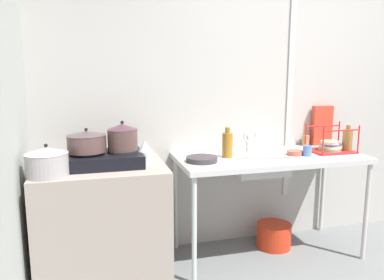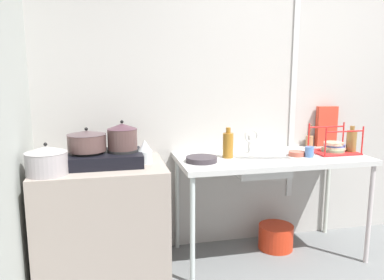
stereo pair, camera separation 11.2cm
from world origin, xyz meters
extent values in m
cube|color=#B0AFAA|center=(0.00, 1.61, 1.26)|extent=(5.32, 0.10, 2.53)
cube|color=beige|center=(-0.10, 1.56, 1.39)|extent=(0.05, 0.01, 2.02)
cube|color=gray|center=(-1.76, 1.23, 0.42)|extent=(0.91, 0.67, 0.84)
cube|color=beige|center=(-0.44, 1.23, 0.82)|extent=(1.50, 0.67, 0.04)
cylinder|color=silver|center=(-1.15, 0.94, 0.40)|extent=(0.04, 0.04, 0.80)
cylinder|color=beige|center=(0.27, 0.94, 0.40)|extent=(0.04, 0.04, 0.80)
cylinder|color=silver|center=(-1.15, 1.52, 0.40)|extent=(0.04, 0.04, 0.80)
cylinder|color=beige|center=(0.27, 1.52, 0.40)|extent=(0.04, 0.04, 0.80)
cube|color=black|center=(-1.72, 1.23, 0.88)|extent=(0.52, 0.38, 0.09)
cylinder|color=black|center=(-1.85, 1.23, 0.94)|extent=(0.22, 0.22, 0.02)
cylinder|color=black|center=(-1.60, 1.23, 0.94)|extent=(0.22, 0.22, 0.02)
cylinder|color=brown|center=(-1.85, 1.23, 1.01)|extent=(0.27, 0.27, 0.12)
cone|color=#4B3C3F|center=(-1.85, 1.23, 1.08)|extent=(0.27, 0.27, 0.03)
sphere|color=black|center=(-1.85, 1.23, 1.10)|extent=(0.02, 0.02, 0.02)
cylinder|color=#4E3835|center=(-1.60, 1.23, 1.02)|extent=(0.21, 0.21, 0.15)
cone|color=#462C36|center=(-1.60, 1.23, 1.11)|extent=(0.22, 0.22, 0.04)
sphere|color=black|center=(-1.60, 1.23, 1.15)|extent=(0.02, 0.02, 0.02)
cylinder|color=#A0989B|center=(-2.09, 1.04, 0.91)|extent=(0.26, 0.26, 0.15)
cone|color=#A6A3A2|center=(-2.09, 1.04, 1.01)|extent=(0.27, 0.27, 0.04)
sphere|color=black|center=(-2.09, 1.04, 1.04)|extent=(0.02, 0.02, 0.02)
cylinder|color=silver|center=(-1.44, 1.22, 0.88)|extent=(0.11, 0.11, 0.09)
cone|color=silver|center=(-1.44, 1.22, 0.97)|extent=(0.10, 0.10, 0.08)
cube|color=beige|center=(-0.54, 1.22, 0.77)|extent=(0.42, 0.30, 0.14)
cylinder|color=beige|center=(-0.56, 1.40, 0.91)|extent=(0.02, 0.02, 0.15)
torus|color=beige|center=(-0.56, 1.35, 0.98)|extent=(0.12, 0.02, 0.12)
cylinder|color=#342E34|center=(-1.03, 1.17, 0.86)|extent=(0.23, 0.23, 0.04)
cylinder|color=red|center=(-0.05, 1.10, 0.96)|extent=(0.01, 0.01, 0.23)
cylinder|color=red|center=(0.28, 1.10, 0.96)|extent=(0.01, 0.01, 0.23)
cylinder|color=red|center=(-0.05, 1.36, 0.96)|extent=(0.01, 0.01, 0.23)
cylinder|color=red|center=(0.28, 1.36, 0.96)|extent=(0.01, 0.01, 0.23)
cylinder|color=red|center=(0.11, 1.10, 1.04)|extent=(0.33, 0.01, 0.01)
cylinder|color=red|center=(0.11, 1.36, 1.04)|extent=(0.33, 0.01, 0.01)
cube|color=red|center=(0.11, 1.23, 0.84)|extent=(0.35, 0.27, 0.01)
cylinder|color=gray|center=(0.10, 1.23, 0.86)|extent=(0.19, 0.19, 0.02)
cylinder|color=beige|center=(0.12, 1.23, 0.88)|extent=(0.18, 0.18, 0.02)
cylinder|color=#5462AF|center=(0.12, 1.24, 0.90)|extent=(0.17, 0.17, 0.02)
cylinder|color=beige|center=(0.11, 1.23, 0.92)|extent=(0.16, 0.16, 0.02)
cylinder|color=#4C74B0|center=(-0.16, 1.14, 0.88)|extent=(0.07, 0.07, 0.08)
cylinder|color=#B25443|center=(-0.24, 1.19, 0.86)|extent=(0.13, 0.13, 0.04)
cylinder|color=#98641F|center=(-0.79, 1.25, 0.93)|extent=(0.08, 0.08, 0.19)
cylinder|color=#98641F|center=(-0.79, 1.25, 1.05)|extent=(0.04, 0.04, 0.05)
cylinder|color=olive|center=(0.25, 1.20, 0.93)|extent=(0.08, 0.08, 0.18)
cylinder|color=olive|center=(0.25, 1.20, 1.04)|extent=(0.04, 0.04, 0.04)
cube|color=red|center=(0.21, 1.52, 1.02)|extent=(0.19, 0.06, 0.35)
cylinder|color=#A1774E|center=(0.05, 1.51, 0.89)|extent=(0.06, 0.06, 0.09)
cylinder|color=olive|center=(0.05, 1.51, 0.96)|extent=(0.02, 0.06, 0.17)
cylinder|color=red|center=(-0.33, 1.32, 0.10)|extent=(0.29, 0.29, 0.21)
camera|label=1|loc=(-1.82, -1.48, 1.51)|focal=35.73mm
camera|label=2|loc=(-1.71, -1.51, 1.51)|focal=35.73mm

